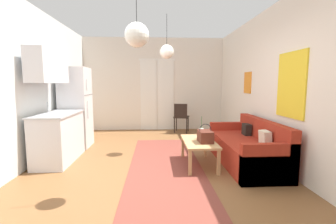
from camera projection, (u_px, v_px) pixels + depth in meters
ground_plane at (154, 179)px, 3.63m from camera, size 4.86×8.14×0.10m
wall_back at (154, 85)px, 7.24m from camera, size 4.46×0.13×2.83m
wall_right at (295, 85)px, 3.58m from camera, size 0.12×7.74×2.83m
wall_left at (1, 85)px, 3.33m from camera, size 0.12×7.74×2.83m
area_rug at (165, 165)px, 4.11m from camera, size 1.23×3.67×0.01m
couch at (249, 149)px, 4.17m from camera, size 0.82×1.91×0.79m
coffee_table at (199, 144)px, 4.09m from camera, size 0.53×1.03×0.44m
bamboo_vase at (201, 133)px, 4.22m from camera, size 0.09×0.09×0.41m
handbag at (205, 136)px, 3.96m from camera, size 0.23×0.33×0.32m
refrigerator at (76, 108)px, 5.25m from camera, size 0.61×0.65×1.79m
kitchen_counter at (56, 120)px, 4.27m from camera, size 0.59×1.23×2.03m
accent_chair at (181, 116)px, 6.83m from camera, size 0.51×0.50×0.86m
pendant_lamp_near at (137, 35)px, 2.80m from camera, size 0.30×0.30×0.96m
pendant_lamp_far at (167, 52)px, 4.75m from camera, size 0.29×0.29×0.89m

